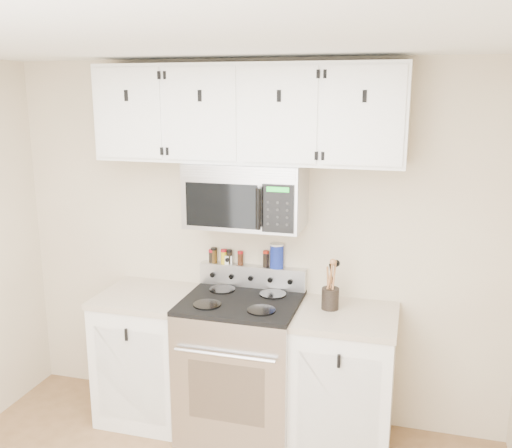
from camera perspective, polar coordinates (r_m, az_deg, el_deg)
The scene contains 18 objects.
back_wall at distance 3.98m, azimuth -0.20°, elevation -1.99°, with size 3.50×0.01×2.50m, color tan.
ceiling at distance 2.22m, azimuth -13.23°, elevation 18.12°, with size 3.50×3.50×0.01m, color white.
range at distance 3.97m, azimuth -1.48°, elevation -13.85°, with size 0.76×0.65×1.10m.
base_cabinet_left at distance 4.23m, azimuth -10.57°, elevation -12.67°, with size 0.64×0.62×0.92m.
base_cabinet_right at distance 3.88m, azimuth 8.78°, elevation -15.14°, with size 0.64×0.62×0.92m.
microwave at distance 3.72m, azimuth -1.00°, elevation 2.93°, with size 0.76×0.44×0.42m.
upper_cabinets at distance 3.69m, azimuth -0.93°, elevation 10.98°, with size 2.00×0.35×0.62m.
utensil_crock at distance 3.72m, azimuth 7.44°, elevation -7.23°, with size 0.11×0.11×0.33m.
kitchen_timer at distance 4.03m, azimuth -2.80°, elevation -3.57°, with size 0.05×0.04×0.06m, color white.
salt_canister at distance 3.92m, azimuth 2.09°, elevation -3.19°, with size 0.09×0.09×0.17m.
spice_jar_0 at distance 4.07m, azimuth -4.43°, elevation -3.20°, with size 0.05×0.05×0.09m.
spice_jar_1 at distance 4.06m, azimuth -4.23°, elevation -3.11°, with size 0.04×0.04×0.11m.
spice_jar_2 at distance 4.04m, azimuth -3.23°, elevation -3.25°, with size 0.04×0.04×0.10m.
spice_jar_3 at distance 4.02m, azimuth -2.68°, elevation -3.29°, with size 0.04×0.04×0.10m.
spice_jar_4 at distance 4.00m, azimuth -1.58°, elevation -3.41°, with size 0.04×0.04×0.10m.
spice_jar_5 at distance 3.95m, azimuth 0.99°, elevation -3.50°, with size 0.04×0.04×0.11m.
spice_jar_6 at distance 3.93m, azimuth 2.17°, elevation -3.73°, with size 0.04×0.04×0.10m.
spice_jar_7 at distance 3.93m, azimuth 2.33°, elevation -3.75°, with size 0.04×0.04×0.09m.
Camera 1 is at (1.05, -1.95, 2.29)m, focal length 40.00 mm.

